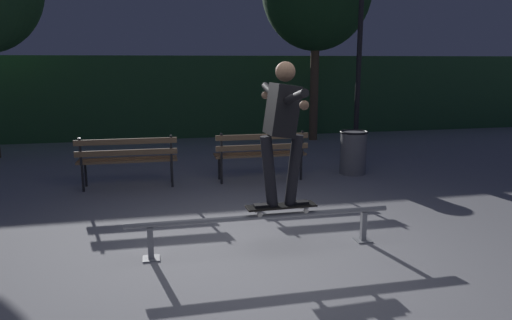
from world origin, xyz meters
TOP-DOWN VIEW (x-y plane):
  - ground_plane at (0.00, 0.00)m, footprint 90.00×90.00m
  - hedge_backdrop at (0.00, 8.79)m, footprint 24.00×1.20m
  - grind_rail at (0.00, 0.24)m, footprint 2.95×0.18m
  - skateboard at (0.21, 0.24)m, footprint 0.79×0.23m
  - skateboarder at (0.22, 0.24)m, footprint 0.62×1.41m
  - park_bench_leftmost at (-1.55, 3.24)m, footprint 1.61×0.44m
  - park_bench_left_center at (0.68, 3.24)m, footprint 1.61×0.44m
  - lamp_post_right at (3.32, 5.17)m, footprint 0.32×0.32m
  - trash_can at (2.47, 3.40)m, footprint 0.52×0.52m

SIDE VIEW (x-z plane):
  - ground_plane at x=0.00m, z-range 0.00..0.00m
  - grind_rail at x=0.00m, z-range 0.12..0.53m
  - trash_can at x=2.47m, z-range 0.01..0.81m
  - skateboard at x=0.21m, z-range 0.44..0.53m
  - park_bench_leftmost at x=-1.55m, z-range 0.10..0.98m
  - park_bench_left_center at x=0.68m, z-range 0.10..0.98m
  - hedge_backdrop at x=0.00m, z-range 0.00..2.20m
  - skateboarder at x=0.22m, z-range 0.64..2.20m
  - lamp_post_right at x=3.32m, z-range 0.53..4.43m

